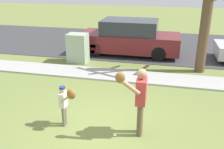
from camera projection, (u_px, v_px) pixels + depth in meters
The scene contains 9 objects.
ground_plane at pixel (125, 78), 9.47m from camera, with size 48.00×48.00×0.00m, color olive.
sidewalk_strip at pixel (125, 76), 9.55m from camera, with size 36.00×1.20×0.06m, color #A3A39E.
road_surface at pixel (141, 44), 14.09m from camera, with size 36.00×6.80×0.02m, color #38383A.
person_adult at pixel (139, 95), 5.72m from camera, with size 0.67×0.63×1.66m.
person_child at pixel (65, 101), 6.16m from camera, with size 0.47×0.41×1.10m.
baseball at pixel (115, 135), 5.98m from camera, with size 0.07×0.07×0.07m, color white.
utility_cabinet at pixel (78, 48), 11.00m from camera, with size 0.84×0.68×1.25m, color #9EB293.
street_tree_near at pixel (208, 4), 9.13m from camera, with size 1.84×1.88×4.89m.
parked_suv_maroon at pixel (129, 38), 12.08m from camera, with size 4.70×1.90×1.63m.
Camera 1 is at (1.52, -5.16, 3.55)m, focal length 40.57 mm.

